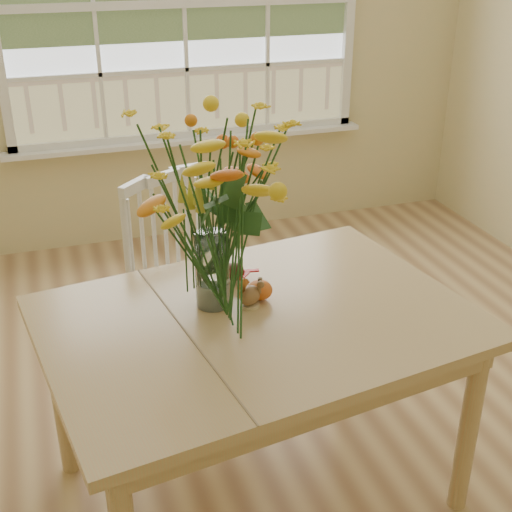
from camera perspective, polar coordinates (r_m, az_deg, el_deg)
name	(u,v)px	position (r m, az deg, el deg)	size (l,w,h in m)	color
floor	(311,427)	(3.12, 4.61, -13.99)	(4.00, 4.50, 0.01)	#987049
wall_back	(184,36)	(4.59, -6.02, 17.75)	(4.00, 0.02, 2.70)	beige
window	(184,7)	(4.53, -6.02, 19.96)	(2.42, 0.12, 1.74)	silver
dining_table	(258,338)	(2.41, 0.15, -6.88)	(1.58, 1.24, 0.77)	tan
windsor_chair	(183,278)	(3.08, -6.13, -1.80)	(0.62, 0.61, 1.01)	white
flower_vase	(210,197)	(2.26, -3.85, 4.91)	(0.57, 0.57, 0.67)	white
pumpkin	(260,291)	(2.45, 0.33, -2.93)	(0.09, 0.09, 0.07)	#D65519
turkey_figurine	(250,296)	(2.40, -0.52, -3.32)	(0.11, 0.10, 0.11)	#CCB78C
dark_gourd	(234,273)	(2.57, -1.83, -1.40)	(0.13, 0.08, 0.07)	#38160F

